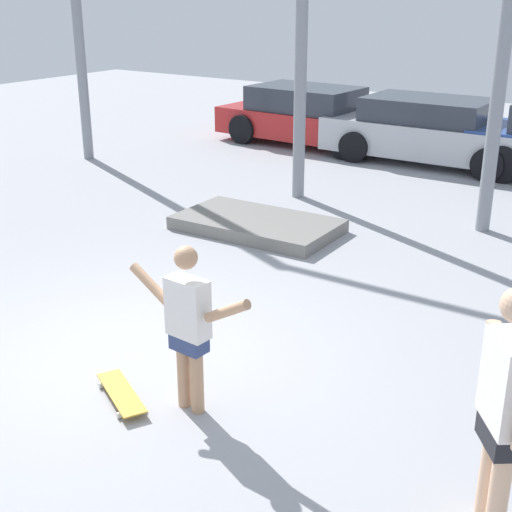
# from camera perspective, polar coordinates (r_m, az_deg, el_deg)

# --- Properties ---
(ground_plane) EXTENTS (36.00, 36.00, 0.00)m
(ground_plane) POSITION_cam_1_polar(r_m,az_deg,el_deg) (7.02, -9.88, -8.02)
(ground_plane) COLOR #9E9EA3
(skateboarder) EXTENTS (1.28, 0.20, 1.46)m
(skateboarder) POSITION_cam_1_polar(r_m,az_deg,el_deg) (5.80, -5.44, -5.27)
(skateboarder) COLOR tan
(skateboarder) RESTS_ON ground_plane
(skateboard) EXTENTS (0.79, 0.56, 0.08)m
(skateboard) POSITION_cam_1_polar(r_m,az_deg,el_deg) (6.36, -10.73, -10.73)
(skateboard) COLOR gold
(skateboard) RESTS_ON ground_plane
(manual_pad) EXTENTS (2.35, 1.38, 0.19)m
(manual_pad) POSITION_cam_1_polar(r_m,az_deg,el_deg) (10.37, 0.09, 2.54)
(manual_pad) COLOR slate
(manual_pad) RESTS_ON ground_plane
(parked_car_red) EXTENTS (4.27, 1.96, 1.27)m
(parked_car_red) POSITION_cam_1_polar(r_m,az_deg,el_deg) (16.14, 4.32, 11.05)
(parked_car_red) COLOR red
(parked_car_red) RESTS_ON ground_plane
(parked_car_silver) EXTENTS (4.36, 1.90, 1.28)m
(parked_car_silver) POSITION_cam_1_polar(r_m,az_deg,el_deg) (14.82, 13.95, 9.64)
(parked_car_silver) COLOR #B7BABF
(parked_car_silver) RESTS_ON ground_plane
(bystander) EXTENTS (0.53, 0.67, 1.73)m
(bystander) POSITION_cam_1_polar(r_m,az_deg,el_deg) (4.70, 19.31, -11.20)
(bystander) COLOR #DBAD89
(bystander) RESTS_ON ground_plane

